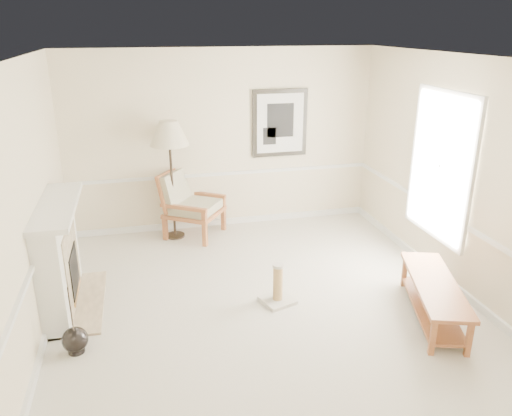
{
  "coord_description": "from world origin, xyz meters",
  "views": [
    {
      "loc": [
        -1.33,
        -5.1,
        3.22
      ],
      "look_at": [
        0.06,
        0.7,
        1.02
      ],
      "focal_mm": 35.0,
      "sensor_mm": 36.0,
      "label": 1
    }
  ],
  "objects_px": {
    "floor_vase": "(75,340)",
    "armchair": "(187,201)",
    "scratching_post": "(278,290)",
    "bench": "(434,294)",
    "floor_lamp": "(169,137)"
  },
  "relations": [
    {
      "from": "scratching_post",
      "to": "bench",
      "type": "bearing_deg",
      "value": -23.92
    },
    {
      "from": "floor_vase",
      "to": "scratching_post",
      "type": "xyz_separation_m",
      "value": [
        2.32,
        0.47,
        0.02
      ]
    },
    {
      "from": "floor_vase",
      "to": "floor_lamp",
      "type": "bearing_deg",
      "value": 65.81
    },
    {
      "from": "bench",
      "to": "scratching_post",
      "type": "height_order",
      "value": "scratching_post"
    },
    {
      "from": "armchair",
      "to": "bench",
      "type": "distance_m",
      "value": 4.02
    },
    {
      "from": "floor_vase",
      "to": "armchair",
      "type": "distance_m",
      "value": 3.27
    },
    {
      "from": "floor_vase",
      "to": "scratching_post",
      "type": "relative_size",
      "value": 1.51
    },
    {
      "from": "scratching_post",
      "to": "floor_vase",
      "type": "bearing_deg",
      "value": -168.47
    },
    {
      "from": "armchair",
      "to": "floor_lamp",
      "type": "distance_m",
      "value": 1.1
    },
    {
      "from": "floor_vase",
      "to": "scratching_post",
      "type": "height_order",
      "value": "floor_vase"
    },
    {
      "from": "floor_vase",
      "to": "bench",
      "type": "xyz_separation_m",
      "value": [
        3.98,
        -0.26,
        0.16
      ]
    },
    {
      "from": "floor_vase",
      "to": "scratching_post",
      "type": "bearing_deg",
      "value": 11.53
    },
    {
      "from": "floor_lamp",
      "to": "floor_vase",
      "type": "bearing_deg",
      "value": -114.19
    },
    {
      "from": "floor_vase",
      "to": "floor_lamp",
      "type": "distance_m",
      "value": 3.42
    },
    {
      "from": "armchair",
      "to": "bench",
      "type": "xyz_separation_m",
      "value": [
        2.49,
        -3.14,
        -0.26
      ]
    }
  ]
}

